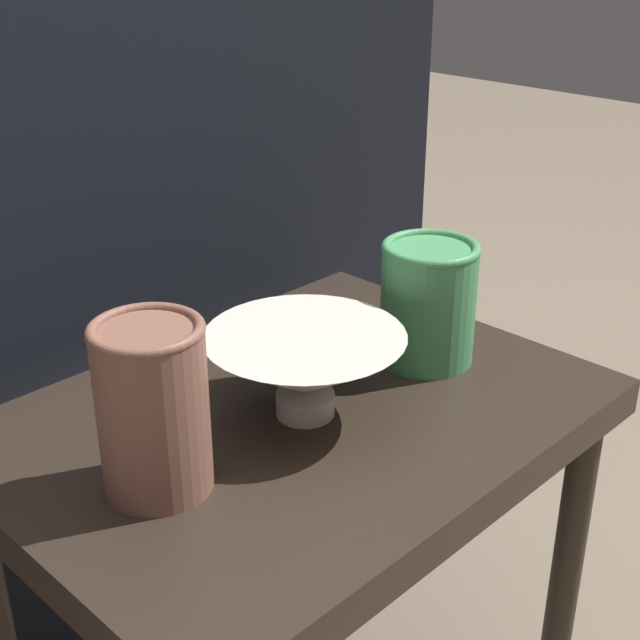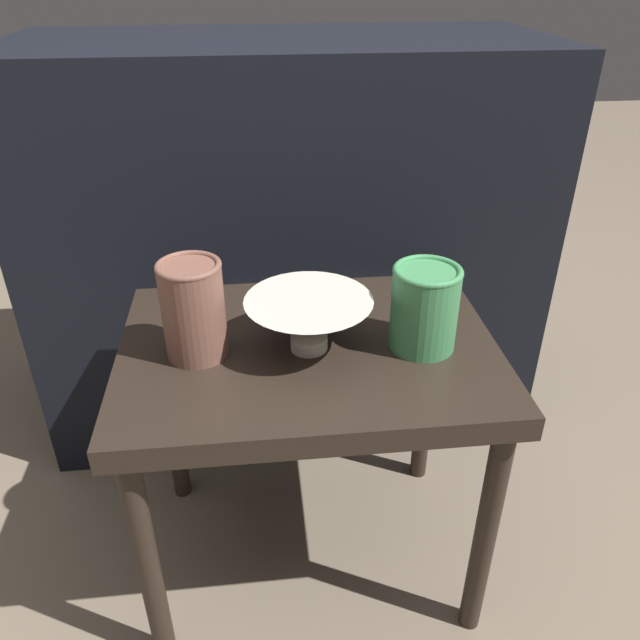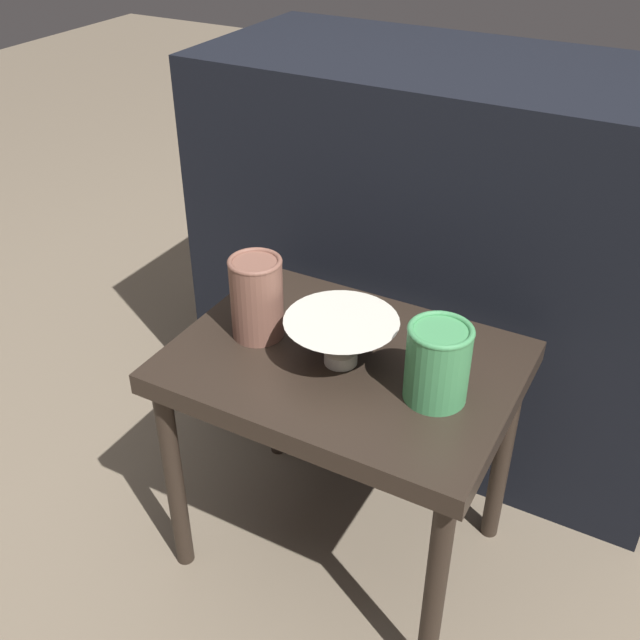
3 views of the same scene
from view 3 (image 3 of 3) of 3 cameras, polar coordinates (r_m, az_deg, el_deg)
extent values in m
plane|color=#7F705B|center=(1.67, 1.54, -16.71)|extent=(8.00, 8.00, 0.00)
cube|color=#2D231C|center=(1.34, 1.84, -3.59)|extent=(0.60, 0.44, 0.04)
cylinder|color=#2D231C|center=(1.50, -11.04, -11.91)|extent=(0.04, 0.04, 0.45)
cylinder|color=#2D231C|center=(1.32, 8.71, -19.96)|extent=(0.04, 0.04, 0.45)
cylinder|color=#2D231C|center=(1.72, -3.41, -4.30)|extent=(0.04, 0.04, 0.45)
cylinder|color=#2D231C|center=(1.57, 13.74, -9.92)|extent=(0.04, 0.04, 0.45)
cube|color=black|center=(1.77, 9.68, 4.78)|extent=(1.11, 0.50, 0.89)
cylinder|color=silver|center=(1.31, 1.60, -2.80)|extent=(0.06, 0.06, 0.02)
cone|color=silver|center=(1.28, 1.63, -1.22)|extent=(0.20, 0.20, 0.06)
cylinder|color=brown|center=(1.35, -4.84, 1.63)|extent=(0.10, 0.10, 0.15)
torus|color=brown|center=(1.31, -4.99, 4.44)|extent=(0.10, 0.10, 0.01)
cylinder|color=#47995B|center=(1.21, 8.94, -3.36)|extent=(0.10, 0.10, 0.13)
torus|color=#47995B|center=(1.18, 9.22, -0.79)|extent=(0.11, 0.11, 0.01)
camera|label=1|loc=(1.13, -38.78, 9.69)|focal=50.00mm
camera|label=2|loc=(0.61, -44.14, 0.32)|focal=35.00mm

